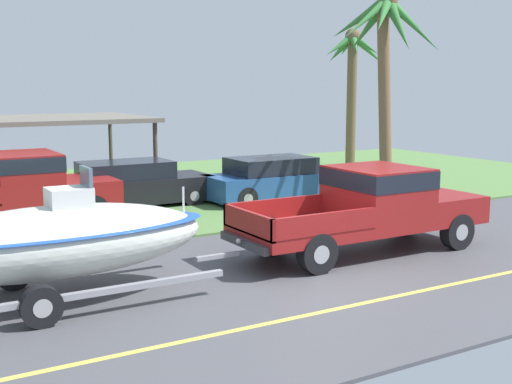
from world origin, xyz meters
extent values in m
cube|color=#4C4C51|center=(0.00, 0.00, -0.03)|extent=(36.00, 8.00, 0.06)
cube|color=#567F42|center=(0.00, 11.00, 0.00)|extent=(36.00, 14.00, 0.11)
cube|color=#DBCC4C|center=(0.00, -1.80, 0.00)|extent=(34.20, 0.12, 0.01)
cube|color=maroon|center=(1.82, 0.88, 0.63)|extent=(5.77, 1.91, 0.22)
cube|color=maroon|center=(3.89, 0.88, 0.93)|extent=(1.62, 1.91, 0.38)
cube|color=maroon|center=(2.22, 0.88, 1.29)|extent=(1.73, 1.91, 1.10)
cube|color=black|center=(2.22, 0.88, 1.61)|extent=(1.75, 1.93, 0.38)
cube|color=#621111|center=(0.14, 0.88, 0.76)|extent=(2.42, 1.91, 0.04)
cube|color=maroon|center=(0.14, 1.80, 0.96)|extent=(2.42, 0.08, 0.45)
cube|color=maroon|center=(0.14, -0.03, 0.96)|extent=(2.42, 0.08, 0.45)
cube|color=maroon|center=(-1.03, 0.88, 0.96)|extent=(0.08, 1.91, 0.45)
cube|color=#333338|center=(-1.13, 0.88, 0.57)|extent=(0.12, 1.72, 0.16)
sphere|color=#B2B2B7|center=(-1.25, 0.88, 0.62)|extent=(0.10, 0.10, 0.10)
cylinder|color=black|center=(3.81, 1.73, 0.40)|extent=(0.80, 0.28, 0.80)
cylinder|color=#9E9EA3|center=(3.81, 1.73, 0.40)|extent=(0.36, 0.29, 0.36)
cylinder|color=black|center=(3.81, 0.04, 0.40)|extent=(0.80, 0.28, 0.80)
cylinder|color=#9E9EA3|center=(3.81, 0.04, 0.40)|extent=(0.36, 0.29, 0.36)
cylinder|color=black|center=(0.02, 1.73, 0.40)|extent=(0.80, 0.28, 0.80)
cylinder|color=#9E9EA3|center=(0.02, 1.73, 0.40)|extent=(0.36, 0.29, 0.36)
cylinder|color=black|center=(0.02, 0.04, 0.40)|extent=(0.80, 0.28, 0.80)
cylinder|color=#9E9EA3|center=(0.02, 0.04, 0.40)|extent=(0.36, 0.29, 0.36)
cube|color=gray|center=(-1.70, 0.88, 0.38)|extent=(0.90, 0.10, 0.08)
cube|color=gray|center=(-4.71, 1.90, 0.38)|extent=(5.14, 0.12, 0.10)
cube|color=gray|center=(-4.71, -0.13, 0.38)|extent=(5.14, 0.12, 0.10)
cylinder|color=black|center=(-5.23, 1.96, 0.32)|extent=(0.64, 0.22, 0.64)
cylinder|color=#9E9EA3|center=(-5.23, 1.96, 0.32)|extent=(0.29, 0.23, 0.29)
cylinder|color=black|center=(-5.23, -0.19, 0.32)|extent=(0.64, 0.22, 0.64)
cylinder|color=#9E9EA3|center=(-5.23, -0.19, 0.32)|extent=(0.29, 0.23, 0.29)
ellipsoid|color=silver|center=(-4.71, 0.88, 1.03)|extent=(5.17, 1.89, 1.20)
ellipsoid|color=#1E4CA5|center=(-4.71, 0.88, 1.24)|extent=(5.27, 1.93, 0.12)
cube|color=silver|center=(-4.46, 0.88, 1.60)|extent=(0.70, 0.60, 0.65)
cube|color=slate|center=(-4.16, 0.88, 2.07)|extent=(0.06, 0.56, 0.36)
cylinder|color=silver|center=(-2.39, 0.88, 1.52)|extent=(0.04, 0.04, 0.50)
cube|color=maroon|center=(-4.18, 7.50, 0.63)|extent=(5.21, 2.09, 0.22)
cube|color=maroon|center=(-2.31, 7.50, 0.93)|extent=(1.46, 2.09, 0.38)
cube|color=maroon|center=(-3.82, 7.50, 1.31)|extent=(1.56, 2.09, 1.14)
cube|color=black|center=(-3.82, 7.50, 1.65)|extent=(1.58, 2.11, 0.38)
cylinder|color=black|center=(-2.38, 8.44, 0.40)|extent=(0.80, 0.28, 0.80)
cylinder|color=#9E9EA3|center=(-2.38, 8.44, 0.40)|extent=(0.36, 0.29, 0.36)
cylinder|color=black|center=(-2.38, 6.57, 0.40)|extent=(0.80, 0.28, 0.80)
cylinder|color=#9E9EA3|center=(-2.38, 6.57, 0.40)|extent=(0.36, 0.29, 0.36)
cube|color=#234C89|center=(3.66, 7.25, 0.53)|extent=(4.53, 1.76, 0.70)
cube|color=black|center=(3.44, 7.25, 1.13)|extent=(2.54, 1.62, 0.50)
cylinder|color=black|center=(5.20, 8.05, 0.33)|extent=(0.66, 0.22, 0.66)
cylinder|color=#9E9EA3|center=(5.20, 8.05, 0.33)|extent=(0.30, 0.23, 0.30)
cylinder|color=black|center=(5.20, 6.46, 0.33)|extent=(0.66, 0.22, 0.66)
cylinder|color=#9E9EA3|center=(5.20, 6.46, 0.33)|extent=(0.30, 0.23, 0.30)
cylinder|color=black|center=(2.12, 8.05, 0.33)|extent=(0.66, 0.22, 0.66)
cylinder|color=#9E9EA3|center=(2.12, 8.05, 0.33)|extent=(0.30, 0.23, 0.30)
cylinder|color=black|center=(2.12, 6.46, 0.33)|extent=(0.66, 0.22, 0.66)
cylinder|color=#9E9EA3|center=(2.12, 6.46, 0.33)|extent=(0.30, 0.23, 0.30)
cube|color=black|center=(-0.57, 8.47, 0.53)|extent=(4.60, 1.77, 0.70)
cube|color=black|center=(-0.80, 8.47, 1.13)|extent=(2.58, 1.62, 0.50)
cylinder|color=black|center=(0.99, 9.27, 0.33)|extent=(0.66, 0.22, 0.66)
cylinder|color=#9E9EA3|center=(0.99, 9.27, 0.33)|extent=(0.30, 0.23, 0.30)
cylinder|color=black|center=(0.99, 7.68, 0.33)|extent=(0.66, 0.22, 0.66)
cylinder|color=#9E9EA3|center=(0.99, 7.68, 0.33)|extent=(0.30, 0.23, 0.30)
cylinder|color=black|center=(-2.13, 9.27, 0.33)|extent=(0.66, 0.22, 0.66)
cylinder|color=#9E9EA3|center=(-2.13, 9.27, 0.33)|extent=(0.30, 0.23, 0.30)
cylinder|color=black|center=(-2.13, 7.68, 0.33)|extent=(0.66, 0.22, 0.66)
cylinder|color=#9E9EA3|center=(-2.13, 7.68, 0.33)|extent=(0.30, 0.23, 0.30)
cylinder|color=#4C4238|center=(0.69, 14.28, 1.20)|extent=(0.14, 0.14, 2.41)
cylinder|color=#4C4238|center=(0.69, 9.82, 1.20)|extent=(0.14, 0.14, 2.41)
cube|color=#6B665B|center=(-2.36, 12.05, 2.48)|extent=(6.60, 4.95, 0.14)
cylinder|color=brown|center=(6.09, 5.13, 3.00)|extent=(0.36, 0.80, 6.01)
cone|color=#387A38|center=(6.80, 5.19, 5.64)|extent=(1.59, 0.44, 1.02)
cone|color=#387A38|center=(6.41, 5.58, 5.47)|extent=(1.13, 1.36, 1.35)
cone|color=#387A38|center=(6.06, 5.94, 5.31)|extent=(0.42, 1.84, 1.65)
cone|color=#387A38|center=(5.53, 5.68, 5.50)|extent=(1.55, 1.52, 1.35)
cone|color=#387A38|center=(5.19, 4.96, 5.44)|extent=(2.02, 0.67, 1.38)
cone|color=#387A38|center=(5.54, 4.68, 5.53)|extent=(1.46, 1.28, 1.23)
cone|color=#387A38|center=(6.05, 4.61, 5.28)|extent=(0.50, 1.40, 1.68)
cone|color=#387A38|center=(6.56, 4.55, 5.27)|extent=(1.29, 1.51, 1.67)
sphere|color=brown|center=(6.09, 5.13, 6.00)|extent=(0.58, 0.58, 0.58)
cylinder|color=brown|center=(11.04, 12.89, 2.81)|extent=(0.42, 0.45, 5.62)
cone|color=#387A38|center=(11.88, 12.85, 5.03)|extent=(1.92, 0.49, 1.48)
cone|color=#387A38|center=(11.30, 13.62, 5.25)|extent=(0.89, 1.70, 1.03)
cone|color=#387A38|center=(10.80, 13.38, 5.10)|extent=(0.99, 1.43, 1.34)
cone|color=#387A38|center=(10.33, 12.88, 5.19)|extent=(1.62, 0.40, 1.16)
cone|color=#387A38|center=(10.75, 12.38, 5.23)|extent=(0.98, 1.36, 1.06)
cone|color=#387A38|center=(11.26, 12.32, 5.22)|extent=(0.87, 1.47, 1.10)
sphere|color=brown|center=(11.04, 12.89, 5.61)|extent=(0.67, 0.67, 0.67)
camera|label=1|loc=(-7.32, -10.08, 3.63)|focal=46.81mm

